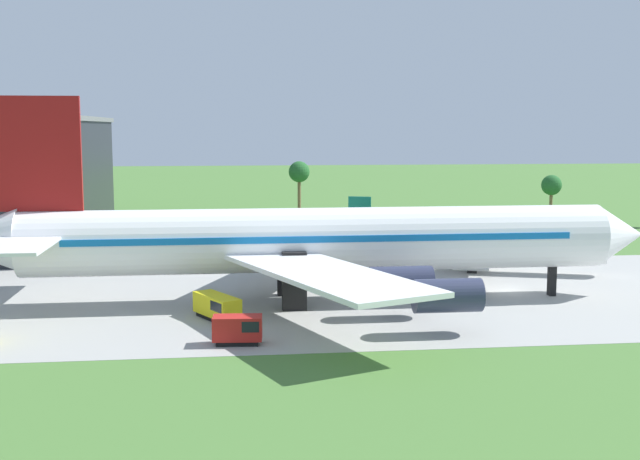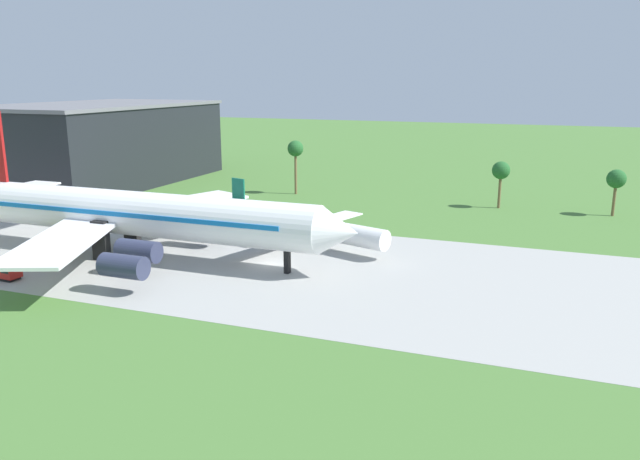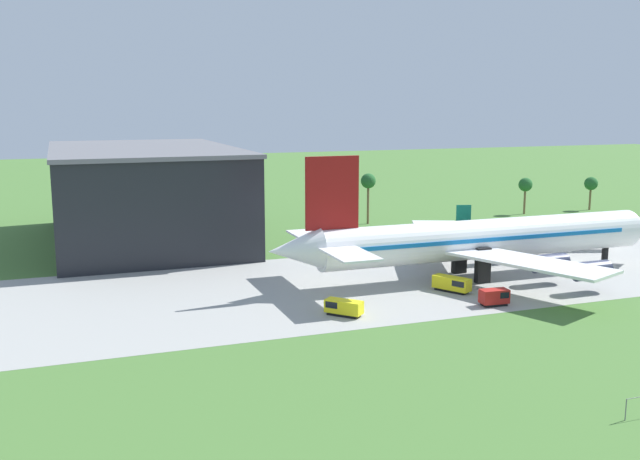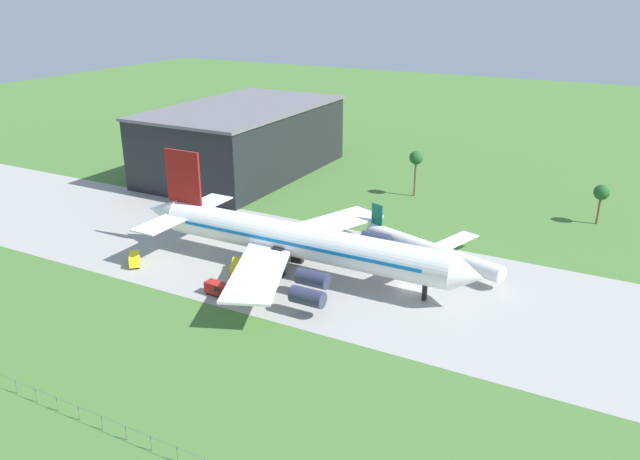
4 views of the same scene
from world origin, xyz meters
TOP-DOWN VIEW (x-y plane):
  - ground_plane at (0.00, 0.00)m, footprint 600.00×600.00m
  - taxiway_strip at (0.00, 0.00)m, footprint 320.00×44.00m
  - jet_airliner at (-22.35, -2.91)m, footprint 72.97×52.41m
  - regional_aircraft at (-0.23, 12.19)m, footprint 31.13×28.32m
  - baggage_tug at (-31.47, -9.84)m, footprint 4.66×6.19m
  - fuel_truck at (-29.66, -18.52)m, footprint 4.20×2.30m
  - palm_tree_row at (33.79, 52.53)m, footprint 100.34×3.60m

SIDE VIEW (x-z plane):
  - ground_plane at x=0.00m, z-range 0.00..0.00m
  - taxiway_strip at x=0.00m, z-range 0.00..0.02m
  - baggage_tug at x=-31.47m, z-range 0.10..2.43m
  - fuel_truck at x=-29.66m, z-range 0.10..2.49m
  - regional_aircraft at x=-0.23m, z-range -1.56..7.62m
  - jet_airliner at x=-22.35m, z-range -4.06..16.87m
  - palm_tree_row at x=33.79m, z-range 2.41..14.62m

